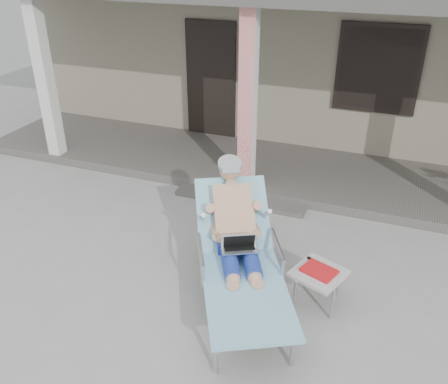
% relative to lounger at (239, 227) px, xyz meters
% --- Properties ---
extents(ground, '(60.00, 60.00, 0.00)m').
position_rel_lounger_xyz_m(ground, '(-0.65, 0.10, -0.87)').
color(ground, '#9E9E99').
rests_on(ground, ground).
extents(house, '(10.40, 5.40, 3.30)m').
position_rel_lounger_xyz_m(house, '(-0.65, 6.60, 0.80)').
color(house, gray).
rests_on(house, ground).
extents(porch_deck, '(10.00, 2.00, 0.15)m').
position_rel_lounger_xyz_m(porch_deck, '(-0.65, 3.10, -0.79)').
color(porch_deck, '#605B56').
rests_on(porch_deck, ground).
extents(porch_step, '(2.00, 0.30, 0.07)m').
position_rel_lounger_xyz_m(porch_step, '(-0.65, 1.95, -0.83)').
color(porch_step, '#605B56').
rests_on(porch_step, ground).
extents(lounger, '(1.68, 2.23, 1.41)m').
position_rel_lounger_xyz_m(lounger, '(0.00, 0.00, 0.00)').
color(lounger, '#B7B7BC').
rests_on(lounger, ground).
extents(side_table, '(0.64, 0.64, 0.44)m').
position_rel_lounger_xyz_m(side_table, '(0.85, 0.15, -0.49)').
color(side_table, beige).
rests_on(side_table, ground).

